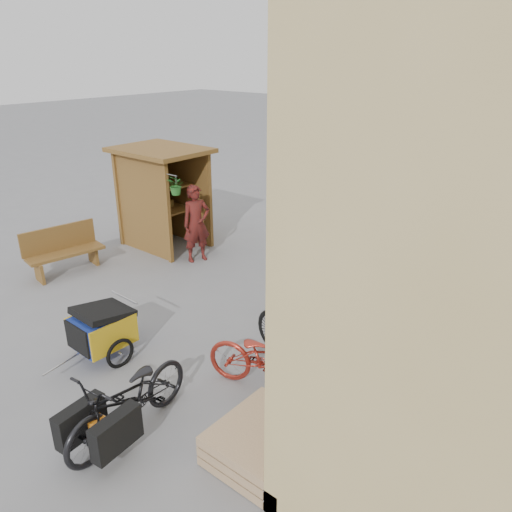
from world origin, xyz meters
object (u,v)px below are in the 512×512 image
Objects in this scene: bike_5 at (392,279)px; bike_2 at (347,310)px; pallet_stack at (263,442)px; kiosk at (160,184)px; bike_6 at (406,263)px; shopping_carts at (486,227)px; bike_0 at (271,359)px; child_trailer at (102,328)px; person_kiosk at (196,224)px; bench at (63,249)px; bike_7 at (422,256)px; bike_1 at (297,335)px; cargo_bike at (127,401)px; bike_3 at (359,303)px; bike_4 at (386,282)px.

bike_2 is at bearing 167.65° from bike_5.
pallet_stack is 0.70× the size of bike_5.
kiosk is at bearing 98.29° from bike_2.
bike_6 is at bearing 17.45° from bike_2.
shopping_carts is 7.32m from bike_0.
bike_0 is (-0.70, 1.06, 0.29)m from pallet_stack.
kiosk is 4.99m from child_trailer.
pallet_stack is at bearing 178.59° from bike_5.
person_kiosk is at bearing -5.99° from kiosk.
bench is at bearing 129.43° from bike_6.
bike_2 is at bearing 50.38° from child_trailer.
pallet_stack is at bearing -151.35° from bike_2.
bike_6 is (5.98, 4.09, -0.05)m from bench.
bike_7 reaches higher than bike_6.
bike_6 is (0.06, 3.77, -0.07)m from bike_1.
cargo_bike is 4.21m from bike_3.
bike_1 is 2.64m from bike_4.
bike_7 is at bearing 0.28° from bike_3.
kiosk reaches higher than bike_3.
pallet_stack is at bearing -146.31° from bike_1.
pallet_stack is at bearing -90.00° from shopping_carts.
child_trailer is at bearing 141.36° from bike_3.
pallet_stack is 0.66× the size of bike_1.
bike_6 is (-0.04, 2.47, 0.02)m from bike_2.
child_trailer is at bearing 137.84° from bike_4.
bike_4 is 1.06× the size of bike_6.
bench is 9.62m from shopping_carts.
shopping_carts reaches higher than bike_4.
bike_2 is (0.04, 2.00, -0.05)m from bike_0.
bike_2 is at bearing -179.45° from bike_7.
bike_5 reaches higher than bench.
bike_6 is at bearing 16.59° from kiosk.
child_trailer is 5.09m from bike_4.
bike_5 is (-0.56, -3.81, -0.13)m from shopping_carts.
person_kiosk is at bearing 92.18° from bike_5.
shopping_carts is at bearing -16.73° from bike_5.
shopping_carts reaches higher than bike_0.
bike_2 is (4.26, -0.67, -0.43)m from person_kiosk.
bike_0 and bike_4 have the same top height.
cargo_bike is at bearing 159.18° from bike_4.
bench is 0.82× the size of cargo_bike.
bike_3 is at bearing 99.84° from pallet_stack.
bike_7 reaches higher than bike_5.
bench is 3.70m from child_trailer.
bench is at bearing 163.61° from person_kiosk.
bike_5 is 1.43m from bike_7.
shopping_carts reaches higher than bike_5.
bike_6 is (-0.10, 1.14, -0.03)m from bike_4.
bike_6 is (-0.70, -2.82, -0.18)m from shopping_carts.
bike_0 is at bearing 123.52° from pallet_stack.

